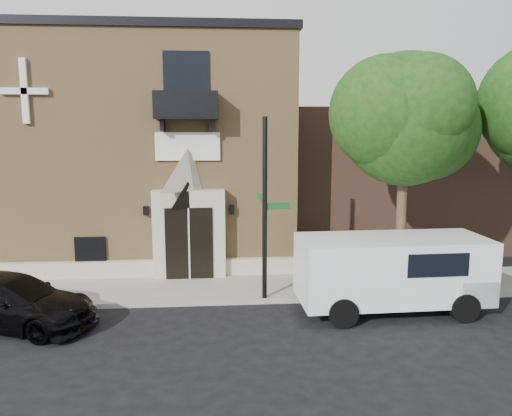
{
  "coord_description": "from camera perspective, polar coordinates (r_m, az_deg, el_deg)",
  "views": [
    {
      "loc": [
        -0.01,
        -15.12,
        5.6
      ],
      "look_at": [
        1.37,
        2.0,
        2.79
      ],
      "focal_mm": 35.0,
      "sensor_mm": 36.0,
      "label": 1
    }
  ],
  "objects": [
    {
      "name": "dumpster",
      "position": [
        18.25,
        19.64,
        -6.52
      ],
      "size": [
        2.15,
        1.52,
        1.28
      ],
      "rotation": [
        0.0,
        0.0,
        -0.23
      ],
      "color": "#0E351C",
      "rests_on": "sidewalk"
    },
    {
      "name": "sidewalk",
      "position": [
        17.54,
        -1.1,
        -9.07
      ],
      "size": [
        42.0,
        3.0,
        0.15
      ],
      "primitive_type": "cube",
      "color": "gray",
      "rests_on": "ground"
    },
    {
      "name": "planter",
      "position": [
        18.51,
        -5.42,
        -6.8
      ],
      "size": [
        0.65,
        0.58,
        0.67
      ],
      "primitive_type": "imported",
      "rotation": [
        0.0,
        0.0,
        0.1
      ],
      "color": "#50672F",
      "rests_on": "sidewalk"
    },
    {
      "name": "neighbour_building",
      "position": [
        27.05,
        21.8,
        3.54
      ],
      "size": [
        18.0,
        8.0,
        6.4
      ],
      "primitive_type": "cube",
      "color": "brown",
      "rests_on": "ground"
    },
    {
      "name": "cargo_van",
      "position": [
        15.85,
        15.98,
        -6.86
      ],
      "size": [
        5.75,
        2.55,
        2.31
      ],
      "rotation": [
        0.0,
        0.0,
        0.03
      ],
      "color": "white",
      "rests_on": "ground"
    },
    {
      "name": "pedestrian_near",
      "position": [
        18.59,
        20.7,
        -5.65
      ],
      "size": [
        0.67,
        0.48,
        1.7
      ],
      "primitive_type": "imported",
      "rotation": [
        0.0,
        0.0,
        3.27
      ],
      "color": "black",
      "rests_on": "sidewalk"
    },
    {
      "name": "ground",
      "position": [
        16.12,
        -4.38,
        -11.06
      ],
      "size": [
        120.0,
        120.0,
        0.0
      ],
      "primitive_type": "plane",
      "color": "black",
      "rests_on": "ground"
    },
    {
      "name": "fire_hydrant",
      "position": [
        17.04,
        14.61,
        -8.22
      ],
      "size": [
        0.48,
        0.38,
        0.84
      ],
      "color": "#AA0E16",
      "rests_on": "sidewalk"
    },
    {
      "name": "black_sedan",
      "position": [
        15.91,
        -26.24,
        -9.55
      ],
      "size": [
        5.38,
        3.56,
        1.45
      ],
      "primitive_type": "imported",
      "rotation": [
        0.0,
        0.0,
        1.23
      ],
      "color": "black",
      "rests_on": "ground"
    },
    {
      "name": "street_sign",
      "position": [
        15.63,
        1.05,
        -0.11
      ],
      "size": [
        1.01,
        0.9,
        5.76
      ],
      "rotation": [
        0.0,
        0.0,
        0.2
      ],
      "color": "black",
      "rests_on": "sidewalk"
    },
    {
      "name": "church",
      "position": [
        23.28,
        -12.05,
        6.71
      ],
      "size": [
        12.2,
        11.01,
        9.3
      ],
      "color": "#AA8850",
      "rests_on": "ground"
    },
    {
      "name": "street_tree_left",
      "position": [
        16.61,
        16.95,
        9.81
      ],
      "size": [
        4.97,
        4.38,
        7.77
      ],
      "color": "#38281C",
      "rests_on": "sidewalk"
    }
  ]
}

